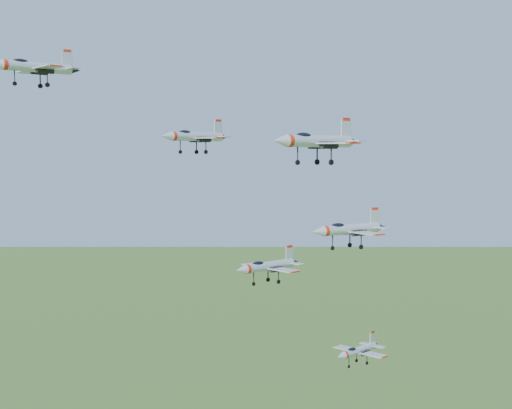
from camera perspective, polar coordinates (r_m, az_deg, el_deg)
jet_lead at (r=105.49m, az=-17.29°, el=10.48°), size 13.40×11.14×3.58m
jet_left_high at (r=101.85m, az=-4.92°, el=5.46°), size 11.93×9.98×3.19m
jet_right_high at (r=85.02m, az=4.85°, el=5.10°), size 13.61×11.26×3.64m
jet_left_low at (r=117.10m, az=0.92°, el=-4.94°), size 14.03×11.72×3.75m
jet_right_low at (r=99.10m, az=7.43°, el=-1.96°), size 13.15×10.79×3.53m
jet_trail at (r=114.92m, az=8.16°, el=-11.48°), size 10.96×9.26×2.96m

